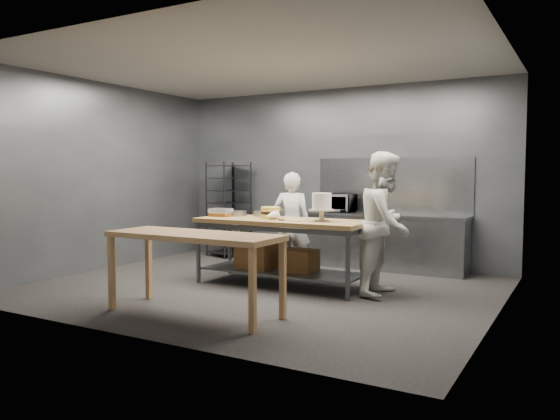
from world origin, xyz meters
name	(u,v)px	position (x,y,z in m)	size (l,w,h in m)	color
ground	(262,288)	(0.00, 0.00, 0.00)	(6.00, 6.00, 0.00)	black
back_wall	(337,176)	(0.00, 2.50, 1.50)	(6.00, 0.04, 3.00)	#4C4F54
work_table	(279,244)	(0.12, 0.25, 0.57)	(2.40, 0.90, 0.92)	brown
near_counter	(194,241)	(0.07, -1.54, 0.81)	(2.00, 0.70, 0.90)	#A07142
back_counter	(385,241)	(1.00, 2.18, 0.45)	(2.60, 0.60, 0.90)	slate
splashback_panel	(392,185)	(1.00, 2.48, 1.35)	(2.60, 0.02, 0.90)	slate
speed_rack	(229,210)	(-2.00, 2.10, 0.86)	(0.77, 0.81, 1.75)	black
chef_behind	(292,224)	(-0.07, 1.00, 0.78)	(0.57, 0.38, 1.57)	silver
chef_right	(385,224)	(1.58, 0.44, 0.91)	(0.89, 0.69, 1.82)	white
microwave	(338,203)	(0.17, 2.18, 1.05)	(0.54, 0.37, 0.30)	black
frosted_cake_stand	(322,204)	(0.79, 0.23, 1.15)	(0.34, 0.34, 0.37)	#B2A78E
layer_cake	(271,213)	(-0.04, 0.31, 1.00)	(0.27, 0.27, 0.16)	#E6CE49
cake_pans	(251,214)	(-0.48, 0.50, 0.96)	(0.66, 0.43, 0.07)	gray
piping_bag	(271,216)	(0.10, 0.09, 0.98)	(0.12, 0.12, 0.38)	white
offset_spatula	(287,220)	(0.35, 0.07, 0.93)	(0.36, 0.02, 0.02)	slate
pastry_clamshells	(221,212)	(-0.87, 0.28, 0.98)	(0.39, 0.32, 0.11)	brown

